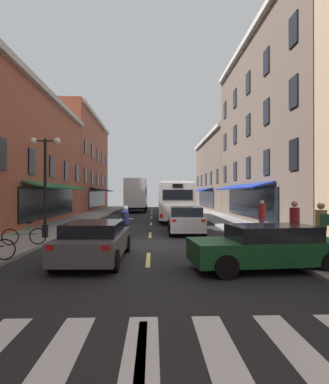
{
  "coord_description": "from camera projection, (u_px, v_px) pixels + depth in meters",
  "views": [
    {
      "loc": [
        0.17,
        -14.42,
        2.2
      ],
      "look_at": [
        1.08,
        11.92,
        2.35
      ],
      "focal_mm": 30.52,
      "sensor_mm": 36.0,
      "label": 1
    }
  ],
  "objects": [
    {
      "name": "transit_bus",
      "position": [
        174.0,
        200.0,
        28.05
      ],
      "size": [
        2.86,
        11.82,
        3.1
      ],
      "color": "white",
      "rests_on": "ground"
    },
    {
      "name": "motorcycle_rider",
      "position": [
        125.0,
        226.0,
        14.86
      ],
      "size": [
        0.62,
        2.07,
        1.66
      ],
      "color": "black",
      "rests_on": "ground"
    },
    {
      "name": "bicycle_near",
      "position": [
        24.0,
        236.0,
        13.16
      ],
      "size": [
        1.69,
        0.5,
        0.91
      ],
      "color": "black",
      "rests_on": "sidewalk_left"
    },
    {
      "name": "pedestrian_far",
      "position": [
        295.0,
        224.0,
        12.12
      ],
      "size": [
        0.36,
        0.36,
        1.8
      ],
      "rotation": [
        0.0,
        0.0,
        3.27
      ],
      "color": "#33663F",
      "rests_on": "sidewalk_right"
    },
    {
      "name": "pedestrian_near",
      "position": [
        321.0,
        228.0,
        10.59
      ],
      "size": [
        0.36,
        0.5,
        1.79
      ],
      "rotation": [
        0.0,
        0.0,
        0.04
      ],
      "color": "navy",
      "rests_on": "sidewalk_right"
    },
    {
      "name": "sedan_near",
      "position": [
        139.0,
        204.0,
        48.96
      ],
      "size": [
        1.99,
        4.85,
        1.34
      ],
      "color": "#144723",
      "rests_on": "ground"
    },
    {
      "name": "pedestrian_mid",
      "position": [
        262.0,
        217.0,
        15.95
      ],
      "size": [
        0.36,
        0.36,
        1.75
      ],
      "rotation": [
        0.0,
        0.0,
        0.7
      ],
      "color": "#66387F",
      "rests_on": "sidewalk_right"
    },
    {
      "name": "crosswalk_near",
      "position": [
        141.0,
        356.0,
        4.4
      ],
      "size": [
        7.1,
        2.8,
        0.01
      ],
      "color": "silver",
      "rests_on": "ground"
    },
    {
      "name": "sidewalk_left",
      "position": [
        14.0,
        243.0,
        14.19
      ],
      "size": [
        3.0,
        80.0,
        0.14
      ],
      "primitive_type": "cube",
      "color": "gray",
      "rests_on": "ground"
    },
    {
      "name": "sidewalk_right",
      "position": [
        281.0,
        241.0,
        14.6
      ],
      "size": [
        3.0,
        80.0,
        0.14
      ],
      "primitive_type": "cube",
      "color": "gray",
      "rests_on": "ground"
    },
    {
      "name": "lane_centre_dashes",
      "position": [
        149.0,
        244.0,
        14.14
      ],
      "size": [
        0.14,
        73.9,
        0.01
      ],
      "color": "#DBCC4C",
      "rests_on": "ground"
    },
    {
      "name": "sedan_mid",
      "position": [
        186.0,
        220.0,
        18.09
      ],
      "size": [
        2.0,
        4.35,
        1.47
      ],
      "color": "silver",
      "rests_on": "ground"
    },
    {
      "name": "sedan_rear",
      "position": [
        267.0,
        247.0,
        9.39
      ],
      "size": [
        4.48,
        2.22,
        1.29
      ],
      "color": "#144723",
      "rests_on": "ground"
    },
    {
      "name": "box_truck",
      "position": [
        136.0,
        196.0,
        38.75
      ],
      "size": [
        2.53,
        7.08,
        3.94
      ],
      "color": "black",
      "rests_on": "ground"
    },
    {
      "name": "street_lamp_twin",
      "position": [
        45.0,
        182.0,
        15.44
      ],
      "size": [
        1.42,
        0.32,
        4.73
      ],
      "color": "black",
      "rests_on": "sidewalk_left"
    },
    {
      "name": "ground_plane",
      "position": [
        149.0,
        245.0,
        14.39
      ],
      "size": [
        34.8,
        80.0,
        0.1
      ],
      "primitive_type": "cube",
      "color": "black"
    },
    {
      "name": "sedan_far",
      "position": [
        95.0,
        240.0,
        10.66
      ],
      "size": [
        2.03,
        4.62,
        1.29
      ],
      "color": "#515154",
      "rests_on": "ground"
    }
  ]
}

